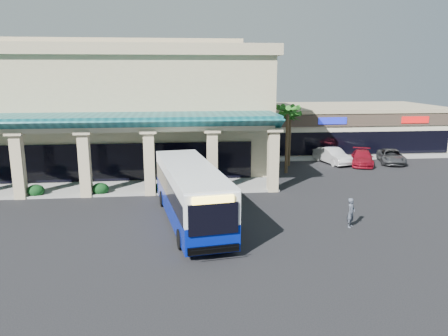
{
  "coord_description": "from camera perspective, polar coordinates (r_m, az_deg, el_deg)",
  "views": [
    {
      "loc": [
        -0.96,
        -25.74,
        8.68
      ],
      "look_at": [
        2.19,
        3.61,
        2.2
      ],
      "focal_mm": 35.0,
      "sensor_mm": 36.0,
      "label": 1
    }
  ],
  "objects": [
    {
      "name": "palm_0",
      "position": [
        38.31,
        8.25,
        4.18
      ],
      "size": [
        2.4,
        2.4,
        6.6
      ],
      "primitive_type": null,
      "color": "#205F19",
      "rests_on": "ground"
    },
    {
      "name": "palm_1",
      "position": [
        41.49,
        8.55,
        4.24
      ],
      "size": [
        2.4,
        2.4,
        5.8
      ],
      "primitive_type": null,
      "color": "#205F19",
      "rests_on": "ground"
    },
    {
      "name": "car_white",
      "position": [
        43.65,
        13.97,
        1.57
      ],
      "size": [
        2.71,
        4.94,
        1.54
      ],
      "primitive_type": "imported",
      "rotation": [
        0.0,
        0.0,
        0.24
      ],
      "color": "silver",
      "rests_on": "ground"
    },
    {
      "name": "arcade",
      "position": [
        33.8,
        -18.07,
        1.83
      ],
      "size": [
        30.0,
        6.2,
        5.7
      ],
      "primitive_type": null,
      "color": "#0D4A51",
      "rests_on": "ground"
    },
    {
      "name": "strip_mall",
      "position": [
        53.59,
        14.7,
        5.3
      ],
      "size": [
        22.5,
        12.5,
        4.9
      ],
      "primitive_type": null,
      "color": "beige",
      "rests_on": "ground"
    },
    {
      "name": "broadleaf_tree",
      "position": [
        45.96,
        4.55,
        4.49
      ],
      "size": [
        2.6,
        2.6,
        4.81
      ],
      "primitive_type": null,
      "color": "black",
      "rests_on": "ground"
    },
    {
      "name": "transit_bus",
      "position": [
        25.72,
        -4.37,
        -3.46
      ],
      "size": [
        4.57,
        12.28,
        3.35
      ],
      "primitive_type": null,
      "rotation": [
        0.0,
        0.0,
        0.15
      ],
      "color": "#041792",
      "rests_on": "ground"
    },
    {
      "name": "pedestrian",
      "position": [
        26.04,
        16.26,
        -5.62
      ],
      "size": [
        0.72,
        0.74,
        1.71
      ],
      "primitive_type": "imported",
      "rotation": [
        0.0,
        0.0,
        0.84
      ],
      "color": "#404653",
      "rests_on": "ground"
    },
    {
      "name": "car_red",
      "position": [
        43.76,
        17.59,
        1.28
      ],
      "size": [
        3.54,
        5.18,
        1.39
      ],
      "primitive_type": "imported",
      "rotation": [
        0.0,
        0.0,
        -0.36
      ],
      "color": "maroon",
      "rests_on": "ground"
    },
    {
      "name": "ground",
      "position": [
        27.18,
        -3.81,
        -6.27
      ],
      "size": [
        110.0,
        110.0,
        0.0
      ],
      "primitive_type": "plane",
      "color": "black"
    },
    {
      "name": "car_gray",
      "position": [
        45.61,
        21.0,
        1.43
      ],
      "size": [
        3.54,
        5.25,
        1.34
      ],
      "primitive_type": "imported",
      "rotation": [
        0.0,
        0.0,
        -0.3
      ],
      "color": "#404144",
      "rests_on": "ground"
    },
    {
      "name": "main_building",
      "position": [
        42.43,
        -15.82,
        7.86
      ],
      "size": [
        30.8,
        14.8,
        11.35
      ],
      "primitive_type": null,
      "color": "tan",
      "rests_on": "ground"
    }
  ]
}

